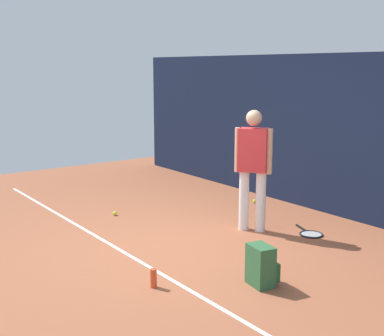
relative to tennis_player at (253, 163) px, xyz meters
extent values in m
plane|color=#9E5638|center=(-0.07, -1.40, -0.97)|extent=(12.00, 12.00, 0.00)
cube|color=#141E38|center=(-0.07, 1.60, 0.27)|extent=(10.00, 0.10, 2.48)
cube|color=white|center=(-0.07, -1.90, -0.96)|extent=(9.00, 0.05, 0.00)
cylinder|color=white|center=(0.10, 0.07, -0.54)|extent=(0.14, 0.14, 0.85)
cylinder|color=white|center=(-0.10, -0.07, -0.54)|extent=(0.14, 0.14, 0.85)
cube|color=red|center=(0.00, 0.00, 0.18)|extent=(0.45, 0.40, 0.60)
sphere|color=#D8A884|center=(0.00, 0.00, 0.62)|extent=(0.22, 0.22, 0.22)
cylinder|color=#D8A884|center=(0.18, 0.12, 0.17)|extent=(0.09, 0.09, 0.62)
cylinder|color=#D8A884|center=(-0.18, -0.12, 0.17)|extent=(0.09, 0.09, 0.62)
cylinder|color=black|center=(0.37, 0.61, -0.95)|extent=(0.29, 0.14, 0.03)
torus|color=black|center=(0.65, 0.51, -0.95)|extent=(0.42, 0.42, 0.02)
cylinder|color=#B2B2B2|center=(0.65, 0.51, -0.95)|extent=(0.36, 0.36, 0.00)
cube|color=#2D6038|center=(1.47, -1.22, -0.75)|extent=(0.33, 0.25, 0.44)
cube|color=#23562D|center=(1.49, -1.09, -0.83)|extent=(0.23, 0.12, 0.20)
sphere|color=#CCE033|center=(-1.09, 1.06, -0.93)|extent=(0.07, 0.07, 0.07)
sphere|color=#CCE033|center=(-1.81, -1.21, -0.93)|extent=(0.07, 0.07, 0.07)
cylinder|color=#D84C26|center=(0.85, -2.16, -0.87)|extent=(0.07, 0.07, 0.20)
camera|label=1|loc=(5.28, -4.89, 1.31)|focal=49.21mm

